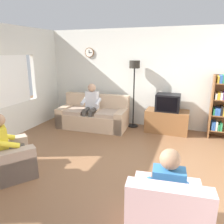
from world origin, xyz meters
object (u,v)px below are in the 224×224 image
object	(u,v)px
tv_stand	(167,121)
person_in_left_armchair	(7,142)
couch	(93,116)
armchair_near_bookshelf	(166,218)
bookshelf	(223,106)
person_on_couch	(91,104)
armchair_near_window	(4,161)
tv	(168,102)
person_in_right_armchair	(168,188)
floor_lamp	(134,76)

from	to	relation	value
tv_stand	person_in_left_armchair	distance (m)	3.88
couch	armchair_near_bookshelf	distance (m)	4.05
bookshelf	person_on_couch	distance (m)	3.36
couch	armchair_near_window	xyz separation A→B (m)	(-0.36, -2.86, -0.02)
armchair_near_window	armchair_near_bookshelf	xyz separation A→B (m)	(2.77, -0.40, 0.00)
tv	armchair_near_window	bearing A→B (deg)	-126.64
tv_stand	person_on_couch	world-z (taller)	person_on_couch
couch	armchair_near_window	world-z (taller)	same
couch	person_in_right_armchair	world-z (taller)	person_in_right_armchair
tv_stand	person_in_right_armchair	xyz separation A→B (m)	(0.40, -3.49, 0.31)
tv	bookshelf	size ratio (longest dim) A/B	0.38
armchair_near_window	person_in_left_armchair	size ratio (longest dim) A/B	1.06
tv	person_in_left_armchair	world-z (taller)	person_in_left_armchair
armchair_near_bookshelf	person_on_couch	size ratio (longest dim) A/B	0.78
tv	floor_lamp	bearing A→B (deg)	172.57
floor_lamp	person_in_left_armchair	world-z (taller)	floor_lamp
tv_stand	person_in_left_armchair	xyz separation A→B (m)	(-2.30, -3.11, 0.31)
bookshelf	person_in_right_armchair	xyz separation A→B (m)	(-0.90, -3.56, -0.20)
tv	bookshelf	distance (m)	1.31
armchair_near_bookshelf	person_on_couch	bearing A→B (deg)	127.61
bookshelf	person_in_right_armchair	world-z (taller)	bookshelf
tv	person_in_left_armchair	size ratio (longest dim) A/B	0.54
armchair_near_window	person_on_couch	bearing A→B (deg)	82.94
person_on_couch	person_in_left_armchair	size ratio (longest dim) A/B	1.11
tv	couch	bearing A→B (deg)	-171.41
tv_stand	person_in_right_armchair	size ratio (longest dim) A/B	0.98
armchair_near_window	person_in_right_armchair	xyz separation A→B (m)	(2.75, -0.31, 0.32)
floor_lamp	tv	bearing A→B (deg)	-7.43
person_in_right_armchair	armchair_near_window	bearing A→B (deg)	173.60
armchair_near_bookshelf	person_on_couch	world-z (taller)	person_on_couch
bookshelf	person_in_left_armchair	world-z (taller)	bookshelf
couch	tv	bearing A→B (deg)	8.59
person_in_left_armchair	person_in_right_armchair	bearing A→B (deg)	-8.02
armchair_near_bookshelf	couch	bearing A→B (deg)	126.47
person_in_right_armchair	armchair_near_bookshelf	bearing A→B (deg)	-83.41
bookshelf	person_on_couch	size ratio (longest dim) A/B	1.26
tv_stand	person_in_right_armchair	distance (m)	3.53
tv	person_on_couch	bearing A→B (deg)	-168.44
bookshelf	armchair_near_bookshelf	distance (m)	3.79
couch	floor_lamp	bearing A→B (deg)	22.07
person_on_couch	person_in_right_armchair	size ratio (longest dim) A/B	1.11
tv_stand	floor_lamp	size ratio (longest dim) A/B	0.59
armchair_near_window	couch	bearing A→B (deg)	82.88
armchair_near_window	person_in_right_armchair	distance (m)	2.79
floor_lamp	person_in_left_armchair	xyz separation A→B (m)	(-1.35, -3.21, -0.85)
tv_stand	tv	bearing A→B (deg)	-90.00
tv	person_in_left_armchair	xyz separation A→B (m)	(-2.30, -3.09, -0.20)
armchair_near_window	bookshelf	bearing A→B (deg)	41.67
person_in_left_armchair	armchair_near_window	bearing A→B (deg)	-126.43
couch	person_in_left_armchair	distance (m)	2.82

